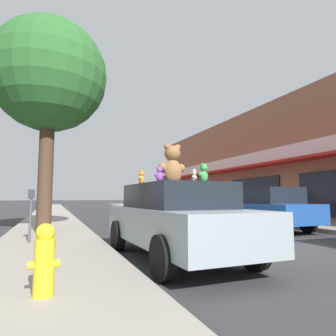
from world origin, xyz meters
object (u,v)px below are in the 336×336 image
(teddy_bear_green, at_px, (204,173))
(parked_car_far_right, at_px, (190,205))
(teddy_bear_pink, at_px, (165,178))
(parked_car_far_center, at_px, (259,207))
(street_tree, at_px, (49,77))
(teddy_bear_giant, at_px, (172,165))
(parking_meter, at_px, (31,209))
(teddy_bear_purple, at_px, (159,174))
(fire_hydrant, at_px, (44,259))
(plush_art_car, at_px, (175,218))
(teddy_bear_orange, at_px, (141,177))
(teddy_bear_red, at_px, (175,180))
(teddy_bear_cream, at_px, (194,176))

(teddy_bear_green, height_order, parked_car_far_right, teddy_bear_green)
(teddy_bear_pink, distance_m, parked_car_far_center, 6.07)
(parked_car_far_right, xyz_separation_m, street_tree, (-7.70, -5.57, 4.36))
(teddy_bear_giant, height_order, parking_meter, teddy_bear_giant)
(teddy_bear_purple, height_order, teddy_bear_green, teddy_bear_green)
(teddy_bear_pink, distance_m, fire_hydrant, 3.82)
(plush_art_car, distance_m, teddy_bear_green, 1.15)
(teddy_bear_orange, distance_m, parked_car_far_right, 11.31)
(teddy_bear_orange, bearing_deg, teddy_bear_pink, 137.57)
(teddy_bear_green, relative_size, teddy_bear_pink, 1.01)
(plush_art_car, bearing_deg, teddy_bear_pink, 84.77)
(teddy_bear_purple, height_order, street_tree, street_tree)
(fire_hydrant, bearing_deg, teddy_bear_purple, 35.16)
(teddy_bear_purple, distance_m, parking_meter, 3.85)
(teddy_bear_orange, bearing_deg, teddy_bear_green, 63.11)
(teddy_bear_purple, distance_m, teddy_bear_pink, 1.58)
(teddy_bear_giant, height_order, teddy_bear_red, teddy_bear_giant)
(teddy_bear_giant, xyz_separation_m, teddy_bear_orange, (-0.73, -0.05, -0.30))
(teddy_bear_purple, xyz_separation_m, parked_car_far_right, (5.74, 10.85, -0.84))
(teddy_bear_pink, bearing_deg, parked_car_far_right, -114.03)
(fire_hydrant, bearing_deg, teddy_bear_red, 46.95)
(teddy_bear_orange, xyz_separation_m, teddy_bear_green, (0.91, -1.06, 0.03))
(teddy_bear_giant, bearing_deg, parked_car_far_center, -153.55)
(teddy_bear_pink, bearing_deg, teddy_bear_giant, 111.59)
(plush_art_car, height_order, teddy_bear_purple, teddy_bear_purple)
(teddy_bear_green, bearing_deg, parking_meter, -71.31)
(plush_art_car, xyz_separation_m, parked_car_far_right, (5.13, 10.10, -0.00))
(teddy_bear_orange, bearing_deg, teddy_bear_giant, 116.63)
(parking_meter, bearing_deg, teddy_bear_giant, -32.73)
(teddy_bear_cream, bearing_deg, street_tree, -120.75)
(plush_art_car, distance_m, street_tree, 6.79)
(teddy_bear_red, height_order, fire_hydrant, teddy_bear_red)
(teddy_bear_red, bearing_deg, fire_hydrant, -20.82)
(teddy_bear_green, bearing_deg, teddy_bear_orange, -76.79)
(teddy_bear_red, bearing_deg, teddy_bear_purple, -8.16)
(parked_car_far_center, distance_m, parking_meter, 8.11)
(teddy_bear_pink, bearing_deg, teddy_bear_orange, 29.50)
(parked_car_far_center, xyz_separation_m, parking_meter, (-7.95, -1.57, 0.10))
(teddy_bear_red, xyz_separation_m, fire_hydrant, (-2.84, -3.04, -1.10))
(teddy_bear_giant, distance_m, teddy_bear_red, 0.72)
(plush_art_car, height_order, teddy_bear_orange, teddy_bear_orange)
(teddy_bear_giant, height_order, teddy_bear_orange, teddy_bear_giant)
(teddy_bear_giant, xyz_separation_m, street_tree, (-2.69, 4.09, 3.22))
(teddy_bear_green, bearing_deg, plush_art_car, -93.12)
(teddy_bear_green, distance_m, teddy_bear_cream, 0.21)
(teddy_bear_orange, bearing_deg, teddy_bear_red, 143.76)
(teddy_bear_cream, distance_m, parked_car_far_right, 11.72)
(teddy_bear_orange, xyz_separation_m, teddy_bear_cream, (0.80, -0.88, -0.02))
(teddy_bear_red, xyz_separation_m, parked_car_far_center, (4.70, 2.87, -0.78))
(parking_meter, bearing_deg, teddy_bear_green, -43.86)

